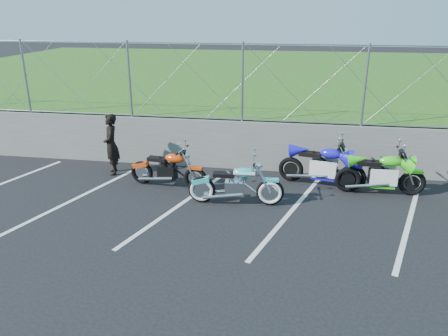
% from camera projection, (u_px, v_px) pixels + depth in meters
% --- Properties ---
extents(ground, '(90.00, 90.00, 0.00)m').
position_uv_depth(ground, '(169.00, 224.00, 8.74)').
color(ground, black).
rests_on(ground, ground).
extents(retaining_wall, '(30.00, 0.22, 1.30)m').
position_uv_depth(retaining_wall, '(205.00, 143.00, 11.76)').
color(retaining_wall, '#60615C').
rests_on(retaining_wall, ground).
extents(grass_field, '(30.00, 20.00, 1.30)m').
position_uv_depth(grass_field, '(247.00, 83.00, 21.01)').
color(grass_field, '#255216').
rests_on(grass_field, ground).
extents(chain_link_fence, '(28.00, 0.03, 2.00)m').
position_uv_depth(chain_link_fence, '(204.00, 81.00, 11.19)').
color(chain_link_fence, gray).
rests_on(chain_link_fence, retaining_wall).
extents(parking_lines, '(18.29, 4.31, 0.01)m').
position_uv_depth(parking_lines, '(236.00, 207.00, 9.48)').
color(parking_lines, silver).
rests_on(parking_lines, ground).
extents(cruiser_turquoise, '(2.12, 0.67, 1.05)m').
position_uv_depth(cruiser_turquoise, '(237.00, 186.00, 9.52)').
color(cruiser_turquoise, black).
rests_on(cruiser_turquoise, ground).
extents(naked_orange, '(1.98, 0.67, 0.99)m').
position_uv_depth(naked_orange, '(169.00, 170.00, 10.43)').
color(naked_orange, black).
rests_on(naked_orange, ground).
extents(sportbike_green, '(2.05, 0.73, 1.06)m').
position_uv_depth(sportbike_green, '(382.00, 175.00, 10.03)').
color(sportbike_green, black).
rests_on(sportbike_green, ground).
extents(sportbike_blue, '(2.09, 0.74, 1.09)m').
position_uv_depth(sportbike_blue, '(323.00, 167.00, 10.50)').
color(sportbike_blue, black).
rests_on(sportbike_blue, ground).
extents(person_standing, '(0.57, 0.68, 1.58)m').
position_uv_depth(person_standing, '(111.00, 145.00, 11.15)').
color(person_standing, black).
rests_on(person_standing, ground).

